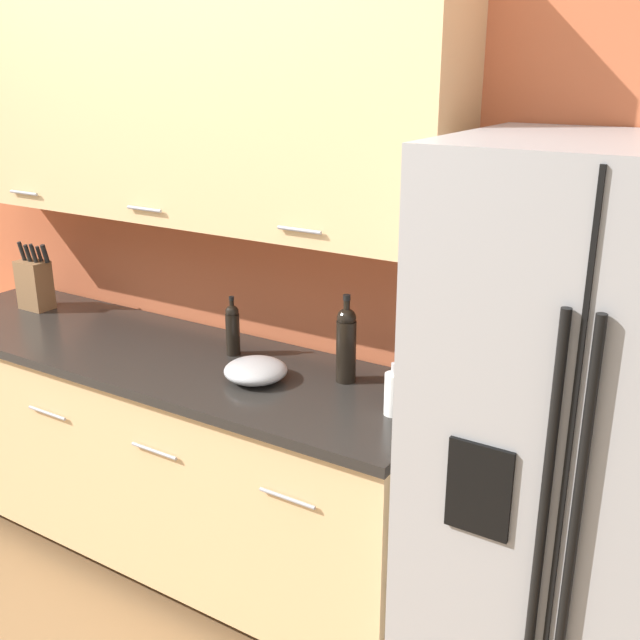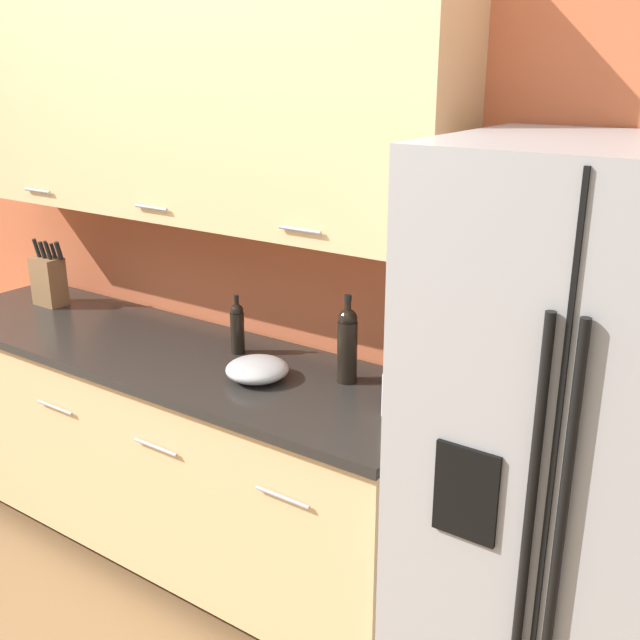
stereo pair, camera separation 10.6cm
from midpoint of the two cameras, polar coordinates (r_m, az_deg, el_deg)
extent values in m
cube|color=#BC5B38|center=(2.98, -4.72, 6.58)|extent=(10.00, 0.05, 2.60)
cube|color=#E0B77F|center=(2.87, -9.63, 16.48)|extent=(2.22, 0.32, 0.88)
cylinder|color=#99999E|center=(3.30, -19.86, 9.25)|extent=(0.16, 0.01, 0.01)
cylinder|color=#99999E|center=(2.79, -11.68, 8.38)|extent=(0.16, 0.01, 0.01)
cylinder|color=#99999E|center=(2.36, -0.26, 6.88)|extent=(0.16, 0.01, 0.01)
cube|color=black|center=(3.36, -9.39, -15.57)|extent=(2.24, 0.54, 0.09)
cube|color=#E0B77F|center=(3.11, -10.33, -9.28)|extent=(2.28, 0.62, 0.78)
cube|color=black|center=(2.94, -10.96, -2.34)|extent=(2.30, 0.64, 0.03)
cylinder|color=#99999E|center=(3.03, -18.60, -6.34)|extent=(0.20, 0.01, 0.01)
cylinder|color=#99999E|center=(2.64, -11.30, -9.50)|extent=(0.20, 0.01, 0.01)
cylinder|color=#99999E|center=(2.32, -1.55, -13.37)|extent=(0.20, 0.01, 0.01)
cube|color=#9E9EA0|center=(2.16, 21.20, -11.60)|extent=(0.86, 0.72, 1.77)
cube|color=black|center=(1.86, 18.27, -16.59)|extent=(0.01, 0.01, 1.74)
cylinder|color=black|center=(1.80, 17.34, -14.24)|extent=(0.02, 0.02, 0.97)
cylinder|color=black|center=(1.79, 19.53, -14.78)|extent=(0.02, 0.02, 0.97)
cube|color=black|center=(1.85, 12.69, -12.80)|extent=(0.16, 0.01, 0.24)
cube|color=olive|center=(3.55, -19.16, 2.79)|extent=(0.14, 0.10, 0.22)
cylinder|color=black|center=(3.55, -19.59, 5.12)|extent=(0.02, 0.03, 0.07)
cylinder|color=black|center=(3.53, -19.98, 5.18)|extent=(0.02, 0.03, 0.09)
cylinder|color=black|center=(3.52, -19.22, 5.05)|extent=(0.02, 0.03, 0.07)
cylinder|color=black|center=(3.50, -19.60, 5.04)|extent=(0.02, 0.03, 0.08)
cylinder|color=black|center=(3.49, -18.84, 5.01)|extent=(0.02, 0.03, 0.07)
cylinder|color=black|center=(3.47, -19.23, 5.04)|extent=(0.02, 0.03, 0.09)
cylinder|color=black|center=(3.46, -18.46, 5.03)|extent=(0.02, 0.04, 0.08)
cylinder|color=black|center=(2.53, 3.29, -2.45)|extent=(0.07, 0.07, 0.22)
sphere|color=black|center=(2.49, 3.34, 0.12)|extent=(0.07, 0.07, 0.07)
cylinder|color=black|center=(2.49, 3.35, 0.67)|extent=(0.02, 0.02, 0.07)
cylinder|color=black|center=(2.47, 3.37, 1.69)|extent=(0.02, 0.02, 0.02)
cylinder|color=white|center=(2.32, 6.76, -5.75)|extent=(0.06, 0.06, 0.14)
cylinder|color=#B2B2B5|center=(2.28, 6.84, -3.80)|extent=(0.02, 0.02, 0.04)
cylinder|color=#B2B2B5|center=(2.27, 7.24, -3.49)|extent=(0.04, 0.01, 0.01)
cylinder|color=black|center=(2.80, -5.23, -1.00)|extent=(0.05, 0.05, 0.16)
sphere|color=black|center=(2.77, -5.28, 0.71)|extent=(0.05, 0.05, 0.05)
cylinder|color=black|center=(2.77, -5.29, 1.07)|extent=(0.02, 0.02, 0.05)
cylinder|color=black|center=(2.76, -5.31, 1.74)|extent=(0.02, 0.02, 0.01)
ellipsoid|color=#A3A3A5|center=(2.58, -3.64, -3.78)|extent=(0.22, 0.22, 0.07)
camera|label=1|loc=(0.05, -88.74, 0.43)|focal=42.00mm
camera|label=2|loc=(0.05, 91.26, -0.43)|focal=42.00mm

